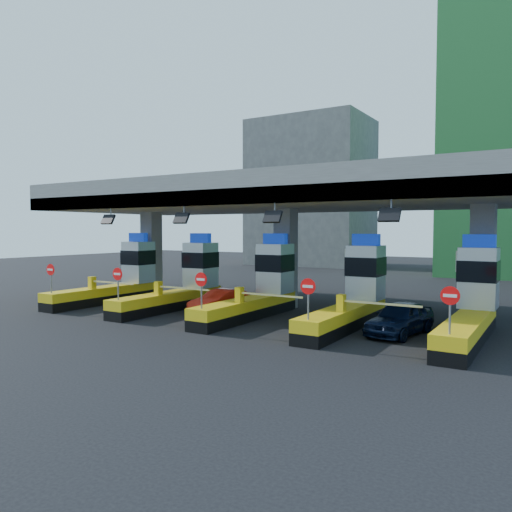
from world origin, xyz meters
The scene contains 10 objects.
ground centered at (0.00, 0.00, 0.00)m, with size 120.00×120.00×0.00m, color black.
toll_canopy centered at (0.00, 2.87, 6.13)m, with size 28.00×12.09×7.00m.
toll_lane_far_left centered at (-10.00, 0.28, 1.40)m, with size 4.43×8.00×4.16m.
toll_lane_left centered at (-5.00, 0.28, 1.40)m, with size 4.43×8.00×4.16m.
toll_lane_center centered at (0.00, 0.28, 1.40)m, with size 4.43×8.00×4.16m.
toll_lane_right centered at (5.00, 0.28, 1.40)m, with size 4.43×8.00×4.16m.
toll_lane_far_right centered at (10.00, 0.28, 1.40)m, with size 4.43×8.00×4.16m.
bg_building_concrete centered at (-14.00, 36.00, 9.00)m, with size 14.00×10.00×18.00m, color #4C4C49.
van centered at (7.37, -0.78, 0.69)m, with size 1.63×4.05×1.38m, color black.
red_car centered at (-1.98, -0.38, 0.63)m, with size 1.32×3.80×1.25m, color red.
Camera 1 is at (12.96, -21.35, 4.35)m, focal length 35.00 mm.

